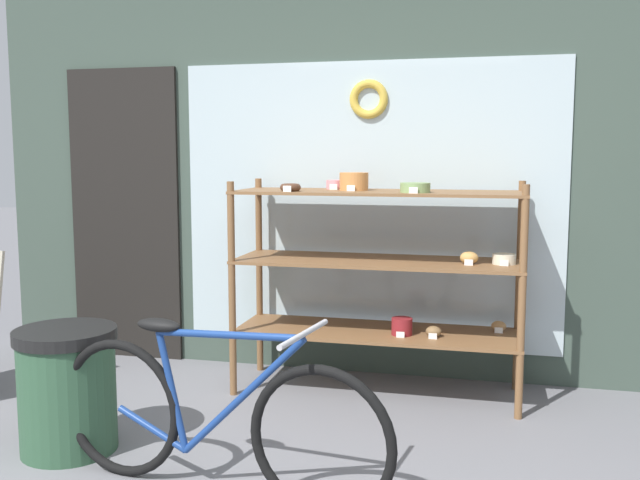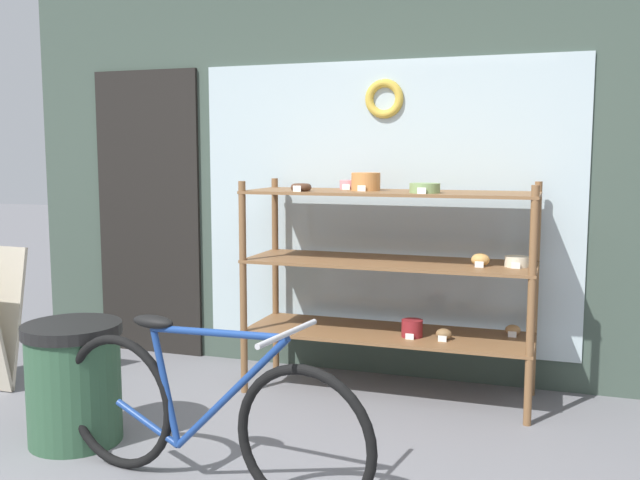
# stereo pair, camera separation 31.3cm
# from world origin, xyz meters

# --- Properties ---
(storefront_facade) EXTENTS (5.03, 0.13, 3.33)m
(storefront_facade) POSITION_xyz_m (-0.05, 2.45, 1.62)
(storefront_facade) COLOR #3D4C42
(storefront_facade) RESTS_ON ground_plane
(display_case) EXTENTS (1.76, 0.57, 1.38)m
(display_case) POSITION_xyz_m (0.34, 2.02, 0.84)
(display_case) COLOR brown
(display_case) RESTS_ON ground_plane
(bicycle) EXTENTS (1.65, 0.46, 0.78)m
(bicycle) POSITION_xyz_m (-0.15, 0.50, 0.35)
(bicycle) COLOR black
(bicycle) RESTS_ON ground_plane
(trash_bin) EXTENTS (0.50, 0.50, 0.63)m
(trash_bin) POSITION_xyz_m (-1.04, 0.78, 0.34)
(trash_bin) COLOR #2D5138
(trash_bin) RESTS_ON ground_plane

